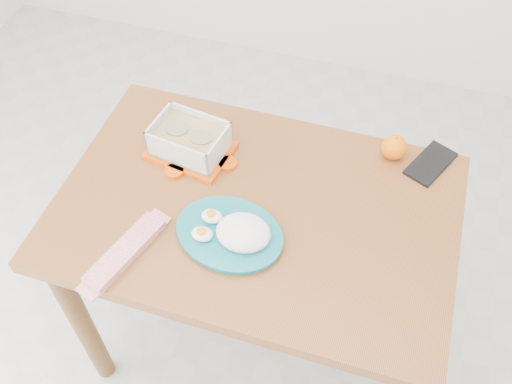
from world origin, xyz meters
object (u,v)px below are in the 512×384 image
(food_container, at_px, (189,140))
(orange_fruit, at_px, (394,147))
(dining_table, at_px, (256,233))
(rice_plate, at_px, (234,232))
(smartphone, at_px, (431,163))

(food_container, distance_m, orange_fruit, 0.56)
(dining_table, distance_m, rice_plate, 0.18)
(dining_table, bearing_deg, orange_fruit, 42.67)
(food_container, height_order, smartphone, food_container)
(dining_table, xyz_separation_m, smartphone, (0.41, 0.28, 0.13))
(dining_table, relative_size, rice_plate, 3.33)
(smartphone, bearing_deg, orange_fruit, -155.34)
(dining_table, height_order, food_container, food_container)
(food_container, bearing_deg, orange_fruit, 24.29)
(orange_fruit, bearing_deg, smartphone, -0.33)
(dining_table, distance_m, smartphone, 0.51)
(food_container, xyz_separation_m, smartphone, (0.64, 0.15, -0.04))
(rice_plate, relative_size, smartphone, 1.96)
(dining_table, height_order, orange_fruit, orange_fruit)
(dining_table, bearing_deg, rice_plate, -102.10)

